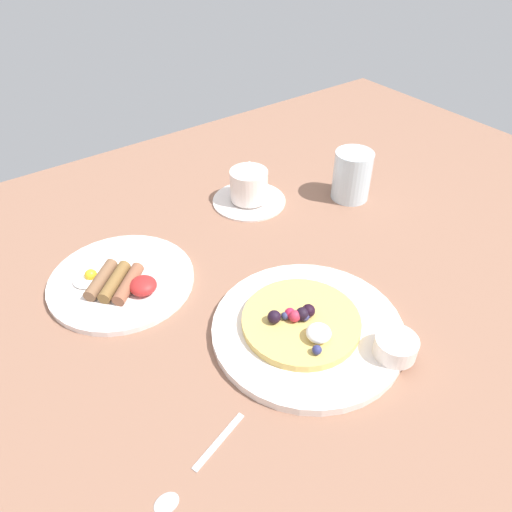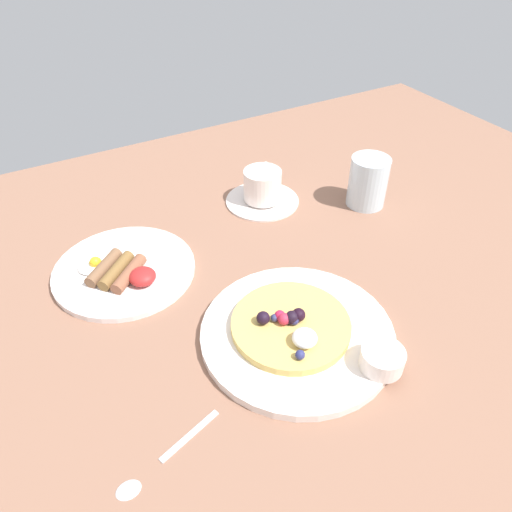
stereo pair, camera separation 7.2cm
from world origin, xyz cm
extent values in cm
cube|color=#895F4B|center=(0.00, 0.00, -1.50)|extent=(176.21, 112.49, 3.00)
cylinder|color=white|center=(3.05, -15.05, 0.67)|extent=(27.83, 27.83, 1.33)
cylinder|color=#D7B25B|center=(2.45, -14.18, 1.94)|extent=(17.17, 17.17, 1.21)
sphere|color=black|center=(2.53, -14.21, 3.51)|extent=(1.94, 1.94, 1.94)
sphere|color=#BF1F44|center=(1.32, -12.93, 3.33)|extent=(1.57, 1.57, 1.57)
sphere|color=navy|center=(2.67, -14.65, 3.21)|extent=(1.33, 1.33, 1.33)
sphere|color=#C22A43|center=(1.43, -13.86, 3.42)|extent=(1.75, 1.75, 1.75)
sphere|color=black|center=(2.40, -14.28, 3.39)|extent=(1.69, 1.69, 1.69)
sphere|color=navy|center=(0.56, -12.80, 3.13)|extent=(1.16, 1.16, 1.16)
sphere|color=black|center=(3.61, -14.27, 3.53)|extent=(1.96, 1.96, 1.96)
sphere|color=navy|center=(1.53, -14.01, 3.17)|extent=(1.24, 1.24, 1.24)
sphere|color=black|center=(-1.07, -12.33, 3.51)|extent=(1.93, 1.93, 1.93)
sphere|color=navy|center=(0.24, -20.19, 3.21)|extent=(1.33, 1.33, 1.33)
sphere|color=red|center=(2.58, -13.68, 3.21)|extent=(1.33, 1.33, 1.33)
ellipsoid|color=white|center=(1.92, -18.34, 3.59)|extent=(3.47, 3.47, 2.08)
cylinder|color=white|center=(9.22, -25.73, 2.76)|extent=(5.84, 5.84, 2.85)
cylinder|color=brown|center=(9.22, -25.73, 3.33)|extent=(4.79, 4.79, 0.34)
cylinder|color=white|center=(-14.30, 10.97, 0.51)|extent=(23.40, 23.40, 1.02)
cylinder|color=brown|center=(-14.25, 7.90, 2.03)|extent=(7.34, 7.01, 2.02)
cylinder|color=brown|center=(-15.79, 9.64, 2.03)|extent=(7.36, 6.99, 2.02)
cylinder|color=brown|center=(-17.34, 11.37, 2.03)|extent=(7.40, 6.94, 2.02)
ellipsoid|color=white|center=(-18.18, 13.58, 1.32)|extent=(6.01, 5.11, 0.60)
sphere|color=yellow|center=(-18.18, 13.58, 1.82)|extent=(2.00, 2.00, 2.00)
ellipsoid|color=#B02423|center=(-12.65, 5.97, 2.20)|extent=(4.30, 4.30, 2.37)
cylinder|color=white|center=(16.61, 18.60, 0.40)|extent=(14.69, 14.69, 0.81)
cylinder|color=white|center=(16.61, 18.60, 3.86)|extent=(7.48, 7.48, 6.12)
torus|color=white|center=(19.45, 22.40, 4.17)|extent=(3.17, 3.86, 4.23)
cylinder|color=#895945|center=(16.61, 18.60, 5.82)|extent=(6.36, 6.36, 0.49)
cube|color=silver|center=(-16.67, -21.90, 0.15)|extent=(8.67, 3.45, 0.30)
ellipsoid|color=silver|center=(-25.10, -24.59, 0.30)|extent=(2.86, 2.20, 0.60)
cylinder|color=silver|center=(34.26, 8.00, 4.97)|extent=(7.56, 7.56, 9.94)
camera|label=1|loc=(-31.24, -49.26, 53.27)|focal=34.04mm
camera|label=2|loc=(-25.16, -53.16, 53.27)|focal=34.04mm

